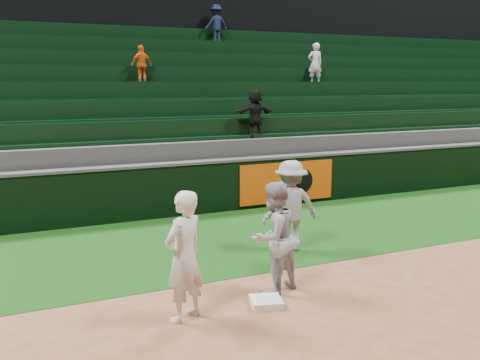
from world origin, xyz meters
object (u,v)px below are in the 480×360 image
base_coach (291,206)px  first_base (266,302)px  baserunner (273,237)px  first_baseman (184,256)px

base_coach → first_base: bearing=54.8°
baserunner → base_coach: (1.21, 1.62, 0.01)m
first_base → first_baseman: (-1.17, 0.04, 0.82)m
first_baseman → base_coach: (2.71, 1.99, -0.02)m
baserunner → base_coach: size_ratio=0.99×
first_baseman → baserunner: 1.54m
first_baseman → base_coach: first_baseman is taller
first_baseman → first_base: bearing=149.3°
base_coach → baserunner: bearing=55.1°
first_base → first_baseman: size_ratio=0.25×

